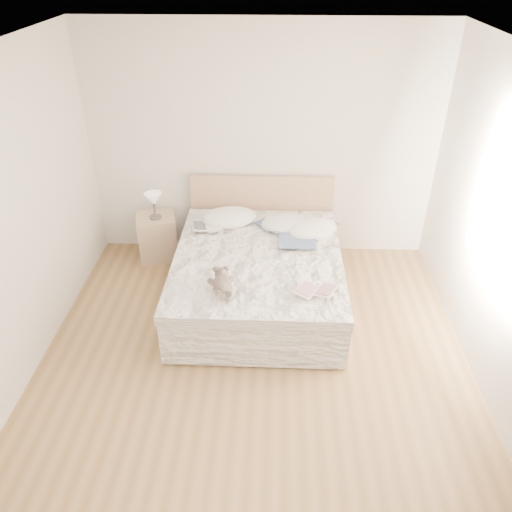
% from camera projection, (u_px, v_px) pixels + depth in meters
% --- Properties ---
extents(floor, '(4.00, 4.50, 0.00)m').
position_uv_depth(floor, '(253.00, 376.00, 4.51)').
color(floor, brown).
rests_on(floor, ground).
extents(ceiling, '(4.00, 4.50, 0.00)m').
position_uv_depth(ceiling, '(252.00, 63.00, 3.06)').
color(ceiling, white).
rests_on(ceiling, ground).
extents(wall_back, '(4.00, 0.02, 2.70)m').
position_uv_depth(wall_back, '(262.00, 146.00, 5.68)').
color(wall_back, silver).
rests_on(wall_back, ground).
extents(window, '(0.02, 1.30, 1.10)m').
position_uv_depth(window, '(507.00, 224.00, 3.91)').
color(window, white).
rests_on(window, wall_right).
extents(bed, '(1.72, 2.14, 1.00)m').
position_uv_depth(bed, '(258.00, 274.00, 5.35)').
color(bed, tan).
rests_on(bed, floor).
extents(nightstand, '(0.54, 0.50, 0.56)m').
position_uv_depth(nightstand, '(158.00, 237.00, 6.06)').
color(nightstand, tan).
rests_on(nightstand, floor).
extents(table_lamp, '(0.25, 0.25, 0.32)m').
position_uv_depth(table_lamp, '(154.00, 200.00, 5.76)').
color(table_lamp, '#45403C').
rests_on(table_lamp, nightstand).
extents(pillow_left, '(0.74, 0.61, 0.19)m').
position_uv_depth(pillow_left, '(229.00, 217.00, 5.72)').
color(pillow_left, white).
rests_on(pillow_left, bed).
extents(pillow_middle, '(0.62, 0.47, 0.17)m').
position_uv_depth(pillow_middle, '(286.00, 224.00, 5.60)').
color(pillow_middle, silver).
rests_on(pillow_middle, bed).
extents(pillow_right, '(0.70, 0.63, 0.17)m').
position_uv_depth(pillow_right, '(312.00, 229.00, 5.50)').
color(pillow_right, white).
rests_on(pillow_right, bed).
extents(blouse, '(0.64, 0.68, 0.03)m').
position_uv_depth(blouse, '(297.00, 235.00, 5.41)').
color(blouse, '#354769').
rests_on(blouse, bed).
extents(photo_book, '(0.39, 0.31, 0.03)m').
position_uv_depth(photo_book, '(207.00, 227.00, 5.55)').
color(photo_book, silver).
rests_on(photo_book, bed).
extents(childrens_book, '(0.42, 0.38, 0.02)m').
position_uv_depth(childrens_book, '(316.00, 291.00, 4.55)').
color(childrens_book, '#F3ECC5').
rests_on(childrens_book, bed).
extents(teddy_bear, '(0.28, 0.35, 0.16)m').
position_uv_depth(teddy_bear, '(222.00, 289.00, 4.53)').
color(teddy_bear, brown).
rests_on(teddy_bear, bed).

